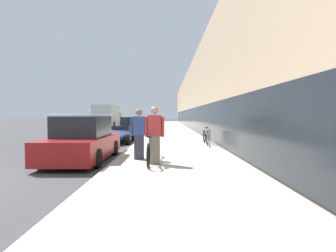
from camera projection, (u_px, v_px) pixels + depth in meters
sidewalk_slab at (171, 130)px, 27.02m from camera, size 4.28×70.00×0.14m
storefront_facade at (224, 100)px, 34.86m from camera, size 10.01×70.00×7.35m
tandem_bicycle at (151, 150)px, 8.40m from camera, size 0.52×2.80×0.90m
person_rider at (155, 135)px, 8.02m from camera, size 0.60×0.23×1.76m
person_bystander at (139, 134)px, 8.87m from camera, size 0.58×0.23×1.71m
bike_rack_hoop at (209, 136)px, 12.20m from camera, size 0.05×0.60×0.84m
cruiser_bike_nearest at (206, 137)px, 13.64m from camera, size 0.52×1.72×0.89m
parked_sedan_curbside at (84, 141)px, 9.40m from camera, size 1.92×4.42×1.67m
vintage_roadster_curbside at (119, 136)px, 15.66m from camera, size 1.68×4.27×0.96m
parked_sedan_far at (132, 127)px, 21.69m from camera, size 1.91×4.71×1.47m
moving_truck at (108, 116)px, 34.87m from camera, size 2.52×7.43×2.91m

